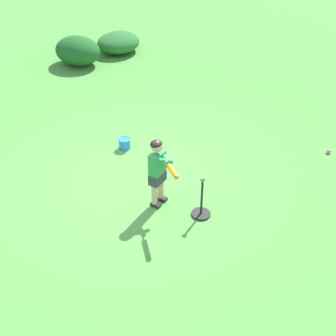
{
  "coord_description": "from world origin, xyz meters",
  "views": [
    {
      "loc": [
        3.5,
        -4.86,
        4.41
      ],
      "look_at": [
        0.59,
        0.05,
        0.45
      ],
      "focal_mm": 49.9,
      "sensor_mm": 36.0,
      "label": 1
    }
  ],
  "objects_px": {
    "batting_tee": "(201,209)",
    "play_ball_near_batter": "(329,151)",
    "child_batter": "(158,168)",
    "toy_bucket": "(125,143)"
  },
  "relations": [
    {
      "from": "toy_bucket",
      "to": "batting_tee",
      "type": "bearing_deg",
      "value": -24.9
    },
    {
      "from": "play_ball_near_batter",
      "to": "batting_tee",
      "type": "bearing_deg",
      "value": -114.0
    },
    {
      "from": "toy_bucket",
      "to": "play_ball_near_batter",
      "type": "bearing_deg",
      "value": 27.95
    },
    {
      "from": "child_batter",
      "to": "toy_bucket",
      "type": "height_order",
      "value": "child_batter"
    },
    {
      "from": "child_batter",
      "to": "batting_tee",
      "type": "relative_size",
      "value": 1.74
    },
    {
      "from": "batting_tee",
      "to": "play_ball_near_batter",
      "type": "bearing_deg",
      "value": 66.0
    },
    {
      "from": "toy_bucket",
      "to": "child_batter",
      "type": "bearing_deg",
      "value": -37.32
    },
    {
      "from": "child_batter",
      "to": "toy_bucket",
      "type": "bearing_deg",
      "value": 142.68
    },
    {
      "from": "child_batter",
      "to": "play_ball_near_batter",
      "type": "distance_m",
      "value": 3.29
    },
    {
      "from": "play_ball_near_batter",
      "to": "toy_bucket",
      "type": "relative_size",
      "value": 0.36
    }
  ]
}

